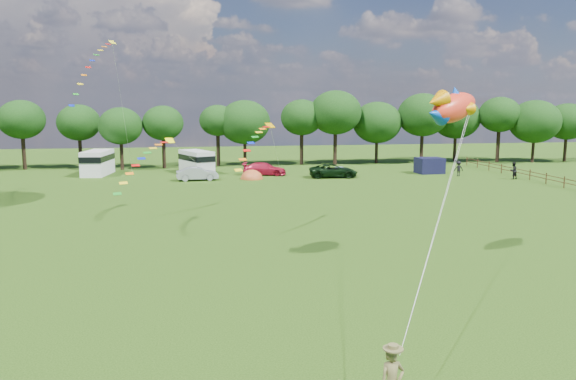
{
  "coord_description": "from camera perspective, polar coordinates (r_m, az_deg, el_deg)",
  "views": [
    {
      "loc": [
        -4.72,
        -21.15,
        8.63
      ],
      "look_at": [
        0.0,
        8.0,
        4.0
      ],
      "focal_mm": 35.0,
      "sensor_mm": 36.0,
      "label": 1
    }
  ],
  "objects": [
    {
      "name": "fence",
      "position": [
        67.14,
        24.05,
        1.35
      ],
      "size": [
        0.12,
        33.12,
        1.2
      ],
      "color": "#472D19",
      "rests_on": "ground"
    },
    {
      "name": "streamer_kite_c",
      "position": [
        37.01,
        -3.08,
        5.3
      ],
      "size": [
        3.17,
        4.91,
        2.8
      ],
      "rotation": [
        0.0,
        0.0,
        0.57
      ],
      "color": "#CF9301",
      "rests_on": "ground"
    },
    {
      "name": "ground_plane",
      "position": [
        23.33,
        3.22,
        -12.81
      ],
      "size": [
        180.0,
        180.0,
        0.0
      ],
      "primitive_type": "plane",
      "color": "black",
      "rests_on": "ground"
    },
    {
      "name": "walker_a",
      "position": [
        68.49,
        21.92,
        1.84
      ],
      "size": [
        1.08,
        0.83,
        1.95
      ],
      "primitive_type": "imported",
      "rotation": [
        0.0,
        0.0,
        3.43
      ],
      "color": "black",
      "rests_on": "ground"
    },
    {
      "name": "campervan_b",
      "position": [
        71.05,
        -18.78,
        2.73
      ],
      "size": [
        3.28,
        6.23,
        2.92
      ],
      "rotation": [
        0.0,
        0.0,
        1.44
      ],
      "color": "white",
      "rests_on": "ground"
    },
    {
      "name": "car_b",
      "position": [
        63.28,
        -9.2,
        1.64
      ],
      "size": [
        4.4,
        1.96,
        1.51
      ],
      "primitive_type": "imported",
      "rotation": [
        0.0,
        0.0,
        1.66
      ],
      "color": "#95999D",
      "rests_on": "ground"
    },
    {
      "name": "streamer_kite_b",
      "position": [
        44.09,
        -13.95,
        3.33
      ],
      "size": [
        4.38,
        4.66,
        3.83
      ],
      "rotation": [
        0.0,
        0.0,
        0.45
      ],
      "color": "#FFF605",
      "rests_on": "ground"
    },
    {
      "name": "car_d",
      "position": [
        65.22,
        4.64,
        1.96
      ],
      "size": [
        5.88,
        3.05,
        1.55
      ],
      "primitive_type": "imported",
      "rotation": [
        0.0,
        0.0,
        1.48
      ],
      "color": "black",
      "rests_on": "ground"
    },
    {
      "name": "car_c",
      "position": [
        67.16,
        -2.41,
        2.16
      ],
      "size": [
        5.35,
        3.29,
        1.49
      ],
      "primitive_type": "imported",
      "rotation": [
        0.0,
        0.0,
        1.31
      ],
      "color": "#B81733",
      "rests_on": "ground"
    },
    {
      "name": "walker_b",
      "position": [
        69.13,
        16.93,
        2.1
      ],
      "size": [
        1.17,
        0.56,
        1.8
      ],
      "primitive_type": "imported",
      "rotation": [
        0.0,
        0.0,
        3.16
      ],
      "color": "black",
      "rests_on": "ground"
    },
    {
      "name": "streamer_kite_a",
      "position": [
        51.31,
        -18.96,
        12.23
      ],
      "size": [
        3.29,
        5.55,
        5.74
      ],
      "rotation": [
        0.0,
        0.0,
        0.81
      ],
      "color": "yellow",
      "rests_on": "ground"
    },
    {
      "name": "fish_kite",
      "position": [
        30.69,
        16.2,
        8.06
      ],
      "size": [
        4.16,
        3.21,
        2.27
      ],
      "rotation": [
        0.0,
        -0.21,
        0.56
      ],
      "color": "red",
      "rests_on": "ground"
    },
    {
      "name": "campervan_c",
      "position": [
        69.53,
        -9.27,
        2.9
      ],
      "size": [
        4.52,
        6.19,
        2.79
      ],
      "rotation": [
        0.0,
        0.0,
        1.99
      ],
      "color": "silver",
      "rests_on": "ground"
    },
    {
      "name": "awning_navy",
      "position": [
        71.0,
        14.18,
        2.43
      ],
      "size": [
        3.2,
        2.65,
        1.92
      ],
      "primitive_type": "cube",
      "rotation": [
        0.0,
        0.0,
        0.05
      ],
      "color": "black",
      "rests_on": "ground"
    },
    {
      "name": "tent_greyblue",
      "position": [
        66.77,
        5.25,
        1.46
      ],
      "size": [
        2.95,
        3.23,
        2.19
      ],
      "color": "#465566",
      "rests_on": "ground"
    },
    {
      "name": "tent_orange",
      "position": [
        64.03,
        -3.7,
        1.16
      ],
      "size": [
        2.62,
        2.87,
        2.05
      ],
      "color": "#BC5326",
      "rests_on": "ground"
    },
    {
      "name": "tree_line",
      "position": [
        76.84,
        -1.7,
        7.2
      ],
      "size": [
        102.98,
        10.98,
        10.27
      ],
      "color": "black",
      "rests_on": "ground"
    }
  ]
}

